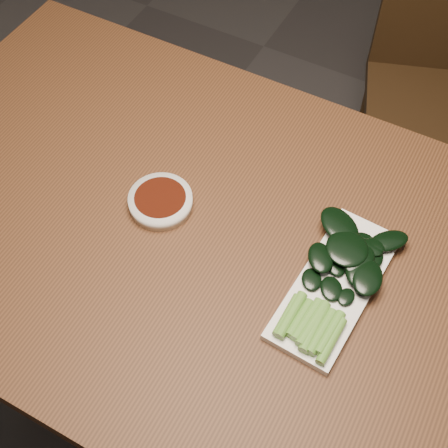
% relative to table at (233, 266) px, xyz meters
% --- Properties ---
extents(ground, '(6.00, 6.00, 0.00)m').
position_rel_table_xyz_m(ground, '(0.00, 0.00, -0.68)').
color(ground, '#302D2E').
rests_on(ground, ground).
extents(table, '(1.40, 0.80, 0.75)m').
position_rel_table_xyz_m(table, '(0.00, 0.00, 0.00)').
color(table, '#442613').
rests_on(table, ground).
extents(sauce_bowl, '(0.11, 0.11, 0.03)m').
position_rel_table_xyz_m(sauce_bowl, '(-0.15, 0.01, 0.08)').
color(sauce_bowl, silver).
rests_on(sauce_bowl, table).
extents(serving_plate, '(0.13, 0.29, 0.01)m').
position_rel_table_xyz_m(serving_plate, '(0.19, 0.00, 0.08)').
color(serving_plate, silver).
rests_on(serving_plate, table).
extents(gai_lan, '(0.17, 0.29, 0.02)m').
position_rel_table_xyz_m(gai_lan, '(0.19, 0.01, 0.10)').
color(gai_lan, '#568C30').
rests_on(gai_lan, serving_plate).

